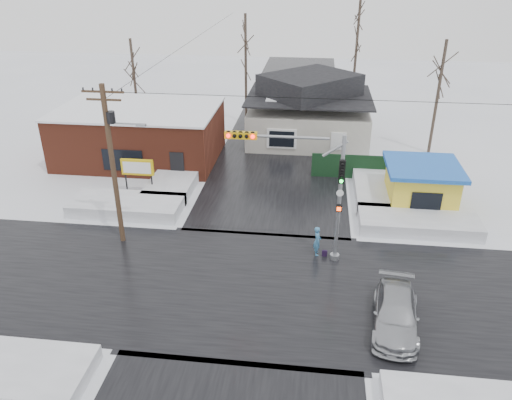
# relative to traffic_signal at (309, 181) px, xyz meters

# --- Properties ---
(ground) EXTENTS (120.00, 120.00, 0.00)m
(ground) POSITION_rel_traffic_signal_xyz_m (-2.43, -2.97, -4.54)
(ground) COLOR white
(ground) RESTS_ON ground
(road_ns) EXTENTS (10.00, 120.00, 0.02)m
(road_ns) POSITION_rel_traffic_signal_xyz_m (-2.43, -2.97, -4.53)
(road_ns) COLOR black
(road_ns) RESTS_ON ground
(road_ew) EXTENTS (120.00, 10.00, 0.02)m
(road_ew) POSITION_rel_traffic_signal_xyz_m (-2.43, -2.97, -4.53)
(road_ew) COLOR black
(road_ew) RESTS_ON ground
(snowbank_nw) EXTENTS (7.00, 3.00, 0.80)m
(snowbank_nw) POSITION_rel_traffic_signal_xyz_m (-11.43, 4.03, -4.14)
(snowbank_nw) COLOR white
(snowbank_nw) RESTS_ON ground
(snowbank_ne) EXTENTS (7.00, 3.00, 0.80)m
(snowbank_ne) POSITION_rel_traffic_signal_xyz_m (6.57, 4.03, -4.14)
(snowbank_ne) COLOR white
(snowbank_ne) RESTS_ON ground
(snowbank_sw) EXTENTS (7.00, 3.00, 0.70)m
(snowbank_sw) POSITION_rel_traffic_signal_xyz_m (-11.43, -9.97, -4.19)
(snowbank_sw) COLOR white
(snowbank_sw) RESTS_ON ground
(snowbank_nside_w) EXTENTS (3.00, 8.00, 0.80)m
(snowbank_nside_w) POSITION_rel_traffic_signal_xyz_m (-9.43, 9.03, -4.14)
(snowbank_nside_w) COLOR white
(snowbank_nside_w) RESTS_ON ground
(snowbank_nside_e) EXTENTS (3.00, 8.00, 0.80)m
(snowbank_nside_e) POSITION_rel_traffic_signal_xyz_m (4.57, 9.03, -4.14)
(snowbank_nside_e) COLOR white
(snowbank_nside_e) RESTS_ON ground
(traffic_signal) EXTENTS (6.05, 0.68, 7.00)m
(traffic_signal) POSITION_rel_traffic_signal_xyz_m (0.00, 0.00, 0.00)
(traffic_signal) COLOR gray
(traffic_signal) RESTS_ON ground
(utility_pole) EXTENTS (3.15, 0.44, 9.00)m
(utility_pole) POSITION_rel_traffic_signal_xyz_m (-10.36, 0.53, 0.57)
(utility_pole) COLOR #382619
(utility_pole) RESTS_ON ground
(brick_building) EXTENTS (12.20, 8.20, 4.12)m
(brick_building) POSITION_rel_traffic_signal_xyz_m (-13.43, 13.03, -2.46)
(brick_building) COLOR maroon
(brick_building) RESTS_ON ground
(marquee_sign) EXTENTS (2.20, 0.21, 2.55)m
(marquee_sign) POSITION_rel_traffic_signal_xyz_m (-11.43, 6.53, -2.62)
(marquee_sign) COLOR black
(marquee_sign) RESTS_ON ground
(house) EXTENTS (10.40, 8.40, 5.76)m
(house) POSITION_rel_traffic_signal_xyz_m (-0.43, 19.03, -1.92)
(house) COLOR beige
(house) RESTS_ON ground
(kiosk) EXTENTS (4.60, 4.60, 2.88)m
(kiosk) POSITION_rel_traffic_signal_xyz_m (7.07, 7.03, -3.08)
(kiosk) COLOR yellow
(kiosk) RESTS_ON ground
(fence) EXTENTS (8.00, 0.12, 1.80)m
(fence) POSITION_rel_traffic_signal_xyz_m (4.07, 11.03, -3.64)
(fence) COLOR black
(fence) RESTS_ON ground
(tree_far_left) EXTENTS (3.00, 3.00, 10.00)m
(tree_far_left) POSITION_rel_traffic_signal_xyz_m (-6.43, 23.03, 3.41)
(tree_far_left) COLOR #332821
(tree_far_left) RESTS_ON ground
(tree_far_mid) EXTENTS (3.00, 3.00, 12.00)m
(tree_far_mid) POSITION_rel_traffic_signal_xyz_m (3.57, 25.03, 5.00)
(tree_far_mid) COLOR #332821
(tree_far_mid) RESTS_ON ground
(tree_far_right) EXTENTS (3.00, 3.00, 9.00)m
(tree_far_right) POSITION_rel_traffic_signal_xyz_m (9.57, 17.03, 2.62)
(tree_far_right) COLOR #332821
(tree_far_right) RESTS_ON ground
(tree_far_west) EXTENTS (3.00, 3.00, 8.00)m
(tree_far_west) POSITION_rel_traffic_signal_xyz_m (-16.43, 21.03, 1.82)
(tree_far_west) COLOR #332821
(tree_far_west) RESTS_ON ground
(pedestrian) EXTENTS (0.48, 0.66, 1.68)m
(pedestrian) POSITION_rel_traffic_signal_xyz_m (0.60, 0.39, -3.70)
(pedestrian) COLOR teal
(pedestrian) RESTS_ON ground
(car) EXTENTS (2.47, 4.94, 1.38)m
(car) POSITION_rel_traffic_signal_xyz_m (4.07, -5.08, -3.85)
(car) COLOR #A7A9AE
(car) RESTS_ON ground
(shopping_bag) EXTENTS (0.28, 0.13, 0.35)m
(shopping_bag) POSITION_rel_traffic_signal_xyz_m (1.03, 0.23, -4.36)
(shopping_bag) COLOR black
(shopping_bag) RESTS_ON ground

